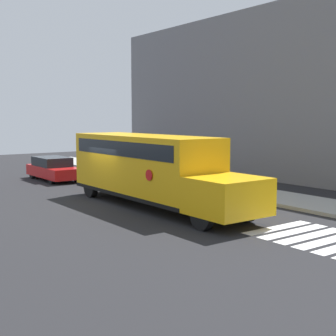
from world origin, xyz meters
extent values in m
plane|color=black|center=(0.00, 0.00, 0.00)|extent=(60.00, 60.00, 0.00)
cube|color=#9E9E99|center=(0.00, 6.50, 0.07)|extent=(44.00, 3.00, 0.15)
cube|color=slate|center=(0.00, 13.00, 5.33)|extent=(32.00, 4.00, 10.67)
cube|color=white|center=(8.14, 2.00, 0.00)|extent=(0.50, 3.20, 0.01)
cube|color=white|center=(8.84, 2.00, 0.00)|extent=(0.50, 3.20, 0.01)
cube|color=white|center=(9.54, 2.00, 0.00)|extent=(0.50, 3.20, 0.01)
cube|color=white|center=(10.24, 2.00, 0.00)|extent=(0.50, 3.20, 0.01)
cube|color=#EAA80F|center=(1.49, 0.68, 1.78)|extent=(8.52, 2.50, 2.66)
cube|color=#EAA80F|center=(6.93, 0.68, 1.12)|extent=(2.37, 2.50, 1.33)
cube|color=black|center=(1.49, 0.68, 0.53)|extent=(8.52, 2.54, 0.16)
cube|color=black|center=(1.49, 0.68, 2.56)|extent=(7.83, 2.53, 0.64)
cylinder|color=red|center=(3.83, -0.61, 1.65)|extent=(0.44, 0.02, 0.44)
cylinder|color=black|center=(6.81, 1.76, 0.50)|extent=(1.00, 0.30, 1.00)
cylinder|color=black|center=(6.81, -0.40, 0.50)|extent=(1.00, 0.30, 1.00)
cylinder|color=black|center=(-1.57, 1.76, 0.50)|extent=(1.00, 0.30, 1.00)
cylinder|color=black|center=(-1.57, -0.40, 0.50)|extent=(1.00, 0.30, 1.00)
cube|color=red|center=(-8.48, 0.60, 0.54)|extent=(4.69, 1.84, 0.65)
cube|color=#1E2328|center=(-8.76, 0.60, 1.15)|extent=(2.62, 1.69, 0.56)
cylinder|color=black|center=(-6.93, 1.40, 0.32)|extent=(0.64, 0.22, 0.64)
cylinder|color=black|center=(-6.93, -0.21, 0.32)|extent=(0.64, 0.22, 0.64)
cylinder|color=black|center=(-10.02, 1.40, 0.32)|extent=(0.64, 0.22, 0.64)
cylinder|color=black|center=(-10.02, -0.21, 0.32)|extent=(0.64, 0.22, 0.64)
camera|label=1|loc=(18.92, -10.79, 3.93)|focal=50.00mm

